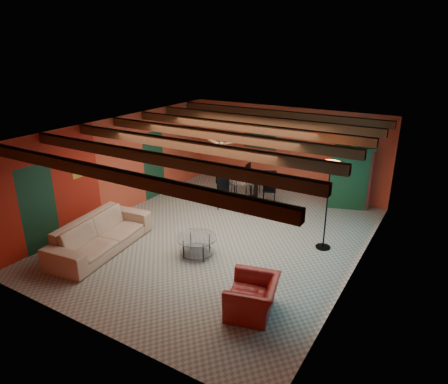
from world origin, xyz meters
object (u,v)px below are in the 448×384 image
Objects in this scene: armchair at (252,297)px; coffee_table at (197,246)px; sofa at (101,235)px; potted_plant at (356,140)px; armoire at (352,178)px; vase at (244,168)px; dining_table at (243,187)px; floor_lamp at (327,206)px.

coffee_table is at bearing -135.21° from armchair.
potted_plant reaches higher than sofa.
coffee_table is (2.07, 0.91, -0.15)m from sofa.
armoire is at bearing 163.33° from armchair.
dining_table is at bearing 0.00° from vase.
coffee_table is at bearing -79.37° from dining_table.
armoire is (2.19, 4.72, 0.65)m from coffee_table.
sofa is 2.26m from coffee_table.
dining_table is (1.43, 4.30, 0.11)m from sofa.
armoire reaches higher than sofa.
coffee_table is 3.10m from floor_lamp.
vase is at bearing -164.82° from armchair.
armchair is 1.08× the size of coffee_table.
potted_plant is (0.17, 5.90, 1.68)m from armchair.
armoire is at bearing 65.13° from coffee_table.
armchair is 5.93m from armoire.
armchair is 5.33m from vase.
floor_lamp is (0.16, -2.88, 0.18)m from armoire.
vase is (-2.82, -1.34, 0.20)m from armoire.
potted_plant is (0.00, 0.00, 1.12)m from armoire.
armoire reaches higher than dining_table.
armoire is (0.17, 5.90, 0.56)m from armchair.
dining_table is 3.47m from potted_plant.
vase is at bearing 100.63° from coffee_table.
floor_lamp is at bearing -105.75° from armoire.
floor_lamp reaches higher than coffee_table.
armchair is (4.08, -0.26, -0.07)m from sofa.
potted_plant is at bearing 25.33° from dining_table.
floor_lamp is (2.99, -1.55, 0.56)m from dining_table.
potted_plant is (2.19, 4.72, 1.77)m from coffee_table.
coffee_table is 5.18× the size of vase.
sofa is at bearing -108.43° from dining_table.
sofa reaches higher than armchair.
potted_plant reaches higher than armoire.
sofa is 1.26× the size of floor_lamp.
sofa is at bearing -146.03° from armoire.
dining_table is 3.94× the size of potted_plant.
floor_lamp is (0.33, 3.01, 0.74)m from armchair.
coffee_table is at bearing -73.70° from sofa.
coffee_table is at bearing -79.37° from vase.
floor_lamp is 4.37× the size of potted_plant.
coffee_table is at bearing -133.83° from armoire.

